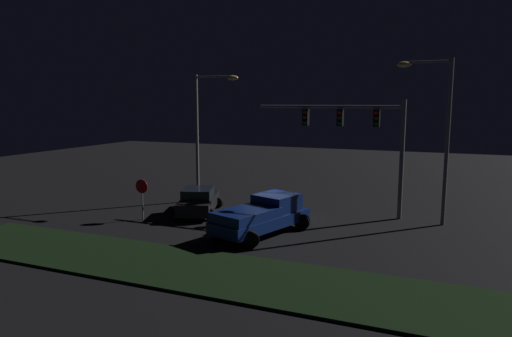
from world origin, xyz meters
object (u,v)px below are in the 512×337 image
(car_sedan, at_px, (199,201))
(stop_sign, at_px, (142,192))
(traffic_signal_gantry, at_px, (357,129))
(street_lamp_right, at_px, (437,122))
(pickup_truck, at_px, (264,213))
(street_lamp_left, at_px, (205,122))

(car_sedan, relative_size, stop_sign, 2.13)
(car_sedan, bearing_deg, traffic_signal_gantry, -88.95)
(street_lamp_right, distance_m, stop_sign, 15.91)
(car_sedan, distance_m, street_lamp_right, 13.55)
(pickup_truck, xyz_separation_m, traffic_signal_gantry, (3.43, 5.44, 3.90))
(traffic_signal_gantry, xyz_separation_m, street_lamp_left, (-9.44, -0.14, 0.22))
(car_sedan, distance_m, stop_sign, 3.29)
(street_lamp_left, height_order, street_lamp_right, street_lamp_right)
(street_lamp_left, distance_m, street_lamp_right, 13.57)
(traffic_signal_gantry, relative_size, street_lamp_right, 0.98)
(stop_sign, bearing_deg, street_lamp_right, 19.02)
(street_lamp_right, bearing_deg, street_lamp_left, 178.69)
(car_sedan, bearing_deg, street_lamp_left, 0.71)
(car_sedan, bearing_deg, stop_sign, 118.03)
(street_lamp_left, bearing_deg, pickup_truck, -41.41)
(traffic_signal_gantry, distance_m, stop_sign, 12.30)
(stop_sign, bearing_deg, traffic_signal_gantry, 27.61)
(pickup_truck, height_order, street_lamp_left, street_lamp_left)
(car_sedan, xyz_separation_m, stop_sign, (-2.15, -2.35, 0.82))
(street_lamp_left, height_order, stop_sign, street_lamp_left)
(car_sedan, relative_size, street_lamp_left, 0.59)
(traffic_signal_gantry, relative_size, street_lamp_left, 1.03)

